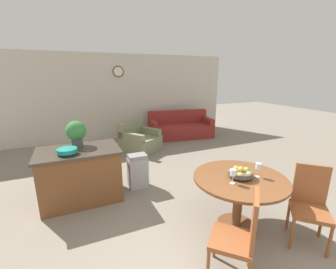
% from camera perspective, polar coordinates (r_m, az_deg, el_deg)
% --- Properties ---
extents(wall_back, '(8.00, 0.09, 2.70)m').
position_cam_1_polar(wall_back, '(7.55, -13.56, 9.23)').
color(wall_back, beige).
rests_on(wall_back, ground_plane).
extents(dining_table, '(1.23, 1.23, 0.75)m').
position_cam_1_polar(dining_table, '(3.23, 17.61, -13.04)').
color(dining_table, brown).
rests_on(dining_table, ground_plane).
extents(dining_chair_near_left, '(0.59, 0.59, 0.98)m').
position_cam_1_polar(dining_chair_near_left, '(2.54, 17.95, -22.95)').
color(dining_chair_near_left, brown).
rests_on(dining_chair_near_left, ground_plane).
extents(dining_chair_near_right, '(0.59, 0.59, 0.98)m').
position_cam_1_polar(dining_chair_near_right, '(3.41, 32.36, -14.24)').
color(dining_chair_near_right, brown).
rests_on(dining_chair_near_right, ground_plane).
extents(fruit_bowl, '(0.31, 0.31, 0.15)m').
position_cam_1_polar(fruit_bowl, '(3.13, 17.95, -9.23)').
color(fruit_bowl, '#4C4742').
rests_on(fruit_bowl, dining_table).
extents(wine_glass_left, '(0.07, 0.07, 0.19)m').
position_cam_1_polar(wine_glass_left, '(2.91, 16.22, -9.39)').
color(wine_glass_left, silver).
rests_on(wine_glass_left, dining_table).
extents(wine_glass_right, '(0.07, 0.07, 0.19)m').
position_cam_1_polar(wine_glass_right, '(3.19, 21.95, -7.64)').
color(wine_glass_right, silver).
rests_on(wine_glass_right, dining_table).
extents(kitchen_island, '(1.29, 0.85, 0.89)m').
position_cam_1_polar(kitchen_island, '(4.08, -21.30, -9.42)').
color(kitchen_island, brown).
rests_on(kitchen_island, ground_plane).
extents(teal_bowl, '(0.29, 0.29, 0.09)m').
position_cam_1_polar(teal_bowl, '(3.74, -24.23, -3.78)').
color(teal_bowl, teal).
rests_on(teal_bowl, kitchen_island).
extents(potted_plant, '(0.33, 0.33, 0.43)m').
position_cam_1_polar(potted_plant, '(4.07, -22.30, 0.58)').
color(potted_plant, '#4C4C51').
rests_on(potted_plant, kitchen_island).
extents(trash_bin, '(0.35, 0.25, 0.64)m').
position_cam_1_polar(trash_bin, '(4.28, -7.69, -9.18)').
color(trash_bin, '#9E9EA3').
rests_on(trash_bin, ground_plane).
extents(couch, '(2.18, 1.22, 0.86)m').
position_cam_1_polar(couch, '(7.62, 3.13, 1.60)').
color(couch, maroon).
rests_on(couch, ground_plane).
extents(armchair, '(1.22, 1.22, 0.81)m').
position_cam_1_polar(armchair, '(6.28, -7.31, -1.61)').
color(armchair, '#7A7F5B').
rests_on(armchair, ground_plane).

